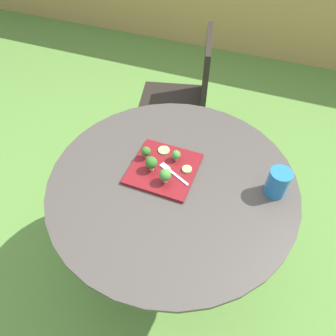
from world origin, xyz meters
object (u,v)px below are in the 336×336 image
(patio_chair, at_px, (187,93))
(drinking_glass, at_px, (277,184))
(salad_plate, at_px, (164,169))
(fork, at_px, (172,172))

(patio_chair, relative_size, drinking_glass, 7.74)
(drinking_glass, bearing_deg, salad_plate, -173.73)
(drinking_glass, xyz_separation_m, fork, (-0.41, -0.06, -0.04))
(salad_plate, xyz_separation_m, fork, (0.04, -0.01, 0.01))
(fork, bearing_deg, salad_plate, 161.74)
(salad_plate, distance_m, fork, 0.04)
(patio_chair, distance_m, fork, 0.89)
(fork, bearing_deg, drinking_glass, 8.78)
(salad_plate, bearing_deg, fork, -18.26)
(salad_plate, relative_size, fork, 1.83)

